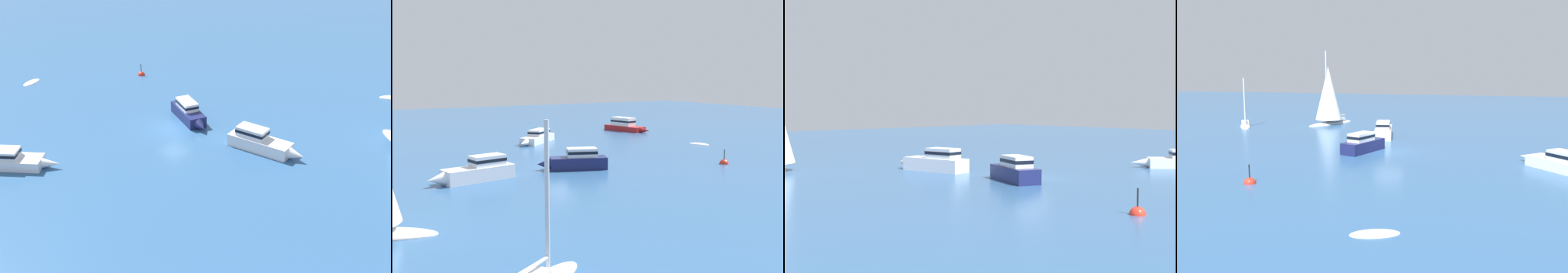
{
  "view_description": "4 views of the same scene",
  "coord_description": "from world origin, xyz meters",
  "views": [
    {
      "loc": [
        29.23,
        31.6,
        21.05
      ],
      "look_at": [
        2.21,
        4.95,
        1.69
      ],
      "focal_mm": 47.98,
      "sensor_mm": 36.0,
      "label": 1
    },
    {
      "loc": [
        -36.96,
        19.6,
        7.89
      ],
      "look_at": [
        3.8,
        -5.05,
        1.81
      ],
      "focal_mm": 44.28,
      "sensor_mm": 36.0,
      "label": 2
    },
    {
      "loc": [
        -31.77,
        -27.82,
        5.34
      ],
      "look_at": [
        -1.7,
        3.61,
        2.92
      ],
      "focal_mm": 53.95,
      "sensor_mm": 36.0,
      "label": 3
    },
    {
      "loc": [
        7.71,
        -38.84,
        7.83
      ],
      "look_at": [
        -1.18,
        -1.41,
        1.61
      ],
      "focal_mm": 40.55,
      "sensor_mm": 36.0,
      "label": 4
    }
  ],
  "objects": [
    {
      "name": "channel_buoy",
      "position": [
        -6.94,
        -12.84,
        0.01
      ],
      "size": [
        0.82,
        0.82,
        1.71
      ],
      "color": "red",
      "rests_on": "ground"
    },
    {
      "name": "ground_plane",
      "position": [
        0.0,
        0.0,
        0.0
      ],
      "size": [
        160.0,
        160.0,
        0.0
      ],
      "primitive_type": "plane",
      "color": "#2D5684"
    },
    {
      "name": "launch",
      "position": [
        -2.25,
        8.34,
        0.76
      ],
      "size": [
        2.66,
        6.85,
        1.86
      ],
      "rotation": [
        0.0,
        0.0,
        1.74
      ],
      "color": "white",
      "rests_on": "ground"
    },
    {
      "name": "powerboat",
      "position": [
        -2.22,
        -0.25,
        0.75
      ],
      "size": [
        3.39,
        5.95,
        1.79
      ],
      "rotation": [
        0.0,
        0.0,
        1.2
      ],
      "color": "#191E4C",
      "rests_on": "ground"
    }
  ]
}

